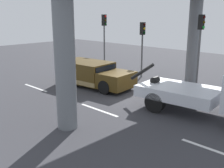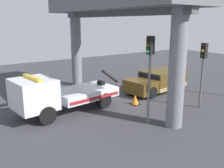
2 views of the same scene
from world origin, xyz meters
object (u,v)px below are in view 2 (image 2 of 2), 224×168
(traffic_cone_orange, at_px, (135,100))
(towed_van_green, at_px, (158,81))
(traffic_light_far, at_px, (203,61))
(tow_truck_white, at_px, (57,94))
(traffic_light_mid, at_px, (150,62))

(traffic_cone_orange, bearing_deg, towed_van_green, -158.03)
(traffic_light_far, distance_m, traffic_cone_orange, 4.85)
(tow_truck_white, xyz_separation_m, towed_van_green, (-8.48, -0.08, -0.42))
(towed_van_green, bearing_deg, traffic_light_mid, 39.51)
(traffic_light_far, bearing_deg, traffic_light_mid, -0.00)
(towed_van_green, height_order, traffic_light_far, traffic_light_far)
(traffic_light_far, xyz_separation_m, traffic_cone_orange, (2.89, -2.86, -2.65))
(traffic_light_far, height_order, traffic_light_mid, traffic_light_mid)
(traffic_light_mid, bearing_deg, tow_truck_white, -52.64)
(traffic_light_mid, relative_size, traffic_cone_orange, 7.03)
(towed_van_green, bearing_deg, traffic_light_far, 80.25)
(traffic_light_far, relative_size, traffic_cone_orange, 6.17)
(traffic_light_far, xyz_separation_m, traffic_light_mid, (4.50, -0.00, 0.39))
(tow_truck_white, bearing_deg, traffic_light_far, 151.28)
(tow_truck_white, relative_size, traffic_light_far, 1.81)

